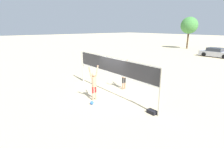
# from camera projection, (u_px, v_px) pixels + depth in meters

# --- Properties ---
(ground_plane) EXTENTS (200.00, 200.00, 0.00)m
(ground_plane) POSITION_uv_depth(u_px,v_px,m) (112.00, 94.00, 11.84)
(ground_plane) COLOR beige
(volleyball_net) EXTENTS (7.77, 0.13, 2.53)m
(volleyball_net) POSITION_uv_depth(u_px,v_px,m) (112.00, 69.00, 11.38)
(volleyball_net) COLOR beige
(volleyball_net) RESTS_ON ground_plane
(player_spiker) EXTENTS (0.28, 0.71, 2.18)m
(player_spiker) POSITION_uv_depth(u_px,v_px,m) (94.00, 82.00, 10.63)
(player_spiker) COLOR tan
(player_spiker) RESTS_ON ground_plane
(player_blocker) EXTENTS (0.28, 0.71, 2.17)m
(player_blocker) POSITION_uv_depth(u_px,v_px,m) (124.00, 74.00, 12.54)
(player_blocker) COLOR tan
(player_blocker) RESTS_ON ground_plane
(volleyball) EXTENTS (0.22, 0.22, 0.22)m
(volleyball) POSITION_uv_depth(u_px,v_px,m) (92.00, 103.00, 10.26)
(volleyball) COLOR blue
(volleyball) RESTS_ON ground_plane
(gear_bag) EXTENTS (0.49, 0.29, 0.20)m
(gear_bag) POSITION_uv_depth(u_px,v_px,m) (152.00, 112.00, 9.18)
(gear_bag) COLOR black
(gear_bag) RESTS_ON ground_plane
(parked_car_near) EXTENTS (4.65, 2.07, 1.39)m
(parked_car_near) POSITION_uv_depth(u_px,v_px,m) (216.00, 53.00, 26.53)
(parked_car_near) COLOR #B7B7BC
(parked_car_near) RESTS_ON ground_plane
(tree_left_cluster) EXTENTS (3.38, 3.38, 6.46)m
(tree_left_cluster) POSITION_uv_depth(u_px,v_px,m) (189.00, 25.00, 35.87)
(tree_left_cluster) COLOR #4C3823
(tree_left_cluster) RESTS_ON ground_plane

